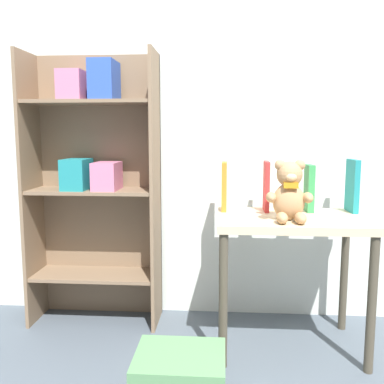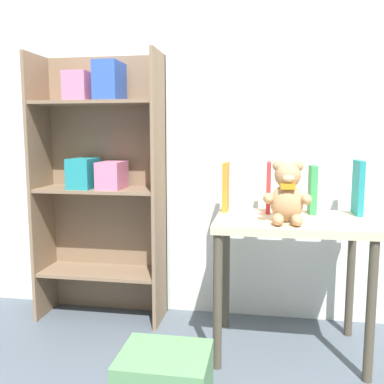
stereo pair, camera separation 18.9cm
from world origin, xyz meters
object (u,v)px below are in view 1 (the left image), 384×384
Objects in this scene: teddy_bear at (289,193)px; book_standing_red at (266,186)px; bookshelf_side at (95,173)px; display_table at (291,237)px; book_standing_green at (309,188)px; book_standing_orange at (224,186)px; book_standing_teal at (352,186)px.

book_standing_red is at bearing 107.98° from teddy_bear.
bookshelf_side is 5.83× the size of book_standing_red.
bookshelf_side is 1.09m from display_table.
display_table is 2.96× the size of book_standing_green.
teddy_bear is at bearing -38.75° from book_standing_orange.
teddy_bear is at bearing -120.74° from book_standing_green.
display_table is 0.24m from teddy_bear.
bookshelf_side is 5.95× the size of book_standing_orange.
display_table is 2.78× the size of book_standing_red.
display_table is 2.66× the size of book_standing_teal.
book_standing_green is (0.13, 0.24, -0.01)m from teddy_bear.
teddy_bear is 0.38m from book_standing_orange.
book_standing_red is 0.21m from book_standing_green.
display_table is 0.42m from book_standing_teal.
teddy_bear is 0.25m from book_standing_red.
teddy_bear is at bearing -106.12° from display_table.
book_standing_teal is (0.32, 0.15, 0.23)m from display_table.
book_standing_orange is 0.21m from book_standing_red.
book_standing_orange is at bearing 155.44° from display_table.
display_table is 0.29m from book_standing_red.
book_standing_teal reaches higher than book_standing_green.
book_standing_red is (0.21, 0.00, 0.00)m from book_standing_orange.
book_standing_orange is at bearing -178.81° from book_standing_red.
teddy_bear is at bearing -19.56° from bookshelf_side.
teddy_bear is 1.04× the size of book_standing_teal.
book_standing_orange is 1.04× the size of book_standing_green.
display_table is at bearing -155.94° from book_standing_teal.
teddy_bear is 1.16× the size of book_standing_green.
display_table is 2.55× the size of teddy_bear.
book_standing_red is (-0.11, 0.15, 0.22)m from display_table.
book_standing_green is (1.12, -0.11, -0.06)m from bookshelf_side.
book_standing_teal is (0.63, 0.00, 0.01)m from book_standing_orange.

